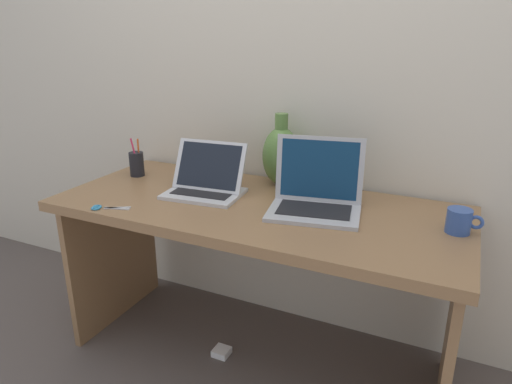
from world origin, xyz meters
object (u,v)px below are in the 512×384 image
object	(u,v)px
laptop_right	(316,191)
pen_cup	(137,164)
scissors	(104,208)
laptop_left	(206,181)
coffee_mug	(460,221)
green_vase	(281,155)
power_brick	(222,352)

from	to	relation	value
laptop_right	pen_cup	xyz separation A→B (m)	(-0.89, 0.05, -0.01)
pen_cup	scissors	distance (m)	0.43
pen_cup	scissors	bearing A→B (deg)	-68.42
laptop_left	coffee_mug	xyz separation A→B (m)	(0.97, 0.02, -0.01)
coffee_mug	pen_cup	world-z (taller)	pen_cup
laptop_left	pen_cup	distance (m)	0.43
green_vase	laptop_right	bearing A→B (deg)	-43.49
laptop_left	laptop_right	distance (m)	0.47
coffee_mug	power_brick	bearing A→B (deg)	-172.77
laptop_right	power_brick	world-z (taller)	laptop_right
coffee_mug	power_brick	world-z (taller)	coffee_mug
laptop_right	pen_cup	world-z (taller)	laptop_right
green_vase	scissors	distance (m)	0.76
green_vase	laptop_left	bearing A→B (deg)	-132.93
laptop_right	scissors	world-z (taller)	laptop_right
green_vase	scissors	world-z (taller)	green_vase
laptop_left	green_vase	xyz separation A→B (m)	(0.23, 0.25, 0.08)
scissors	coffee_mug	bearing A→B (deg)	15.22
laptop_left	pen_cup	world-z (taller)	laptop_left
coffee_mug	pen_cup	bearing A→B (deg)	177.61
green_vase	power_brick	size ratio (longest dim) A/B	4.45
coffee_mug	laptop_left	bearing A→B (deg)	-178.89
pen_cup	power_brick	xyz separation A→B (m)	(0.52, -0.17, -0.76)
pen_cup	power_brick	distance (m)	0.93
laptop_right	scissors	bearing A→B (deg)	-155.15
pen_cup	laptop_left	bearing A→B (deg)	-10.34
laptop_left	power_brick	bearing A→B (deg)	-41.88
pen_cup	laptop_right	bearing A→B (deg)	-3.48
coffee_mug	scissors	distance (m)	1.28
coffee_mug	scissors	world-z (taller)	coffee_mug
laptop_right	power_brick	xyz separation A→B (m)	(-0.37, -0.11, -0.77)
laptop_left	green_vase	size ratio (longest dim) A/B	1.04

